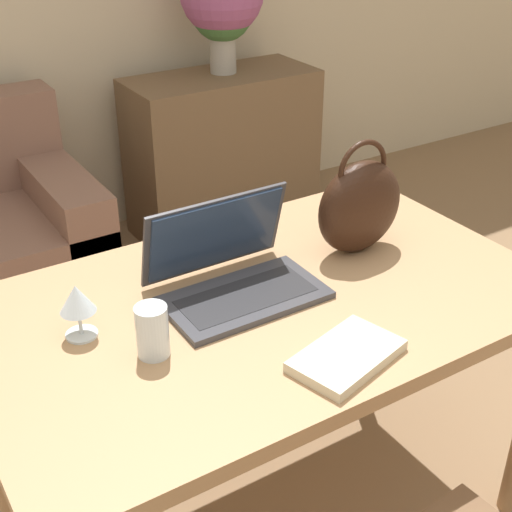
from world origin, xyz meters
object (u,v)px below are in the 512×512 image
laptop (231,267)px  handbag (360,205)px  drinking_glass (152,331)px  wine_glass (77,301)px

laptop → handbag: 0.39m
laptop → drinking_glass: bearing=-152.7°
drinking_glass → handbag: handbag is taller
laptop → wine_glass: (-0.38, 0.01, 0.03)m
laptop → handbag: (0.38, -0.01, 0.07)m
laptop → handbag: size_ratio=1.23×
drinking_glass → wine_glass: 0.18m
handbag → wine_glass: bearing=178.9°
drinking_glass → wine_glass: size_ratio=0.91×
laptop → wine_glass: 0.38m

